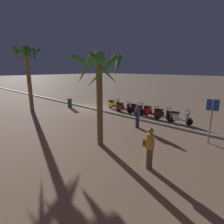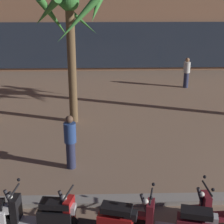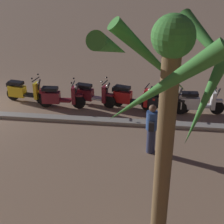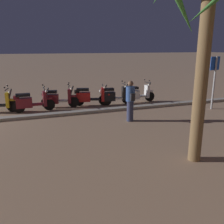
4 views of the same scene
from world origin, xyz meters
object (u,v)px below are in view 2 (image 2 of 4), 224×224
(palm_tree_near_sign, at_px, (70,27))
(pedestrian_window_shopping, at_px, (70,141))
(scooter_black_mid_centre, at_px, (43,217))
(scooter_red_mid_front, at_px, (101,221))
(pedestrian_by_palm_tree, at_px, (187,72))

(palm_tree_near_sign, distance_m, pedestrian_window_shopping, 4.56)
(scooter_black_mid_centre, relative_size, scooter_red_mid_front, 0.94)
(scooter_red_mid_front, relative_size, pedestrian_by_palm_tree, 1.18)
(scooter_red_mid_front, relative_size, pedestrian_window_shopping, 1.16)
(scooter_black_mid_centre, height_order, scooter_red_mid_front, scooter_black_mid_centre)
(scooter_black_mid_centre, xyz_separation_m, pedestrian_by_palm_tree, (5.60, 11.27, 0.36))
(palm_tree_near_sign, xyz_separation_m, pedestrian_by_palm_tree, (5.47, 4.77, -2.75))
(palm_tree_near_sign, bearing_deg, scooter_black_mid_centre, -91.09)
(scooter_black_mid_centre, height_order, palm_tree_near_sign, palm_tree_near_sign)
(pedestrian_by_palm_tree, bearing_deg, pedestrian_window_shopping, -122.12)
(palm_tree_near_sign, bearing_deg, pedestrian_window_shopping, -86.95)
(scooter_red_mid_front, xyz_separation_m, pedestrian_window_shopping, (-0.85, 3.05, 0.37))
(pedestrian_window_shopping, bearing_deg, scooter_black_mid_centre, -96.34)
(scooter_red_mid_front, bearing_deg, scooter_black_mid_centre, 170.95)
(scooter_red_mid_front, distance_m, pedestrian_window_shopping, 3.18)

